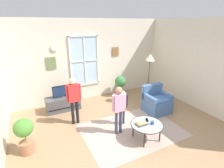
{
  "coord_description": "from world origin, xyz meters",
  "views": [
    {
      "loc": [
        -2.13,
        -3.34,
        2.8
      ],
      "look_at": [
        0.03,
        0.93,
        1.07
      ],
      "focal_mm": 27.45,
      "sensor_mm": 36.0,
      "label": 1
    }
  ],
  "objects": [
    {
      "name": "ground_plane",
      "position": [
        0.0,
        0.0,
        -0.01
      ],
      "size": [
        6.34,
        5.82,
        0.02
      ],
      "primitive_type": "cube",
      "color": "#9E7A56"
    },
    {
      "name": "back_wall",
      "position": [
        -0.01,
        2.67,
        1.47
      ],
      "size": [
        5.74,
        0.17,
        2.94
      ],
      "color": "beige",
      "rests_on": "ground_plane"
    },
    {
      "name": "person_red_shirt",
      "position": [
        -1.12,
        1.03,
        0.88
      ],
      "size": [
        0.42,
        0.19,
        1.4
      ],
      "color": "black",
      "rests_on": "ground_plane"
    },
    {
      "name": "person_pink_shirt",
      "position": [
        -0.23,
        0.05,
        0.83
      ],
      "size": [
        0.4,
        0.18,
        1.32
      ],
      "color": "#333851",
      "rests_on": "ground_plane"
    },
    {
      "name": "remote_near_cup",
      "position": [
        0.38,
        -0.35,
        0.44
      ],
      "size": [
        0.1,
        0.14,
        0.02
      ],
      "primitive_type": "cube",
      "rotation": [
        0.0,
        0.0,
        -0.47
      ],
      "color": "black",
      "rests_on": "coffee_table"
    },
    {
      "name": "area_rug",
      "position": [
        0.16,
        -0.01,
        0.0
      ],
      "size": [
        2.62,
        1.88,
        0.01
      ],
      "primitive_type": "cube",
      "color": "tan",
      "rests_on": "ground_plane"
    },
    {
      "name": "armchair",
      "position": [
        1.47,
        0.56,
        0.33
      ],
      "size": [
        0.76,
        0.74,
        0.87
      ],
      "color": "#476B9E",
      "rests_on": "ground_plane"
    },
    {
      "name": "tv_stand",
      "position": [
        -1.26,
        2.02,
        0.24
      ],
      "size": [
        1.1,
        0.47,
        0.47
      ],
      "color": "#4C4C51",
      "rests_on": "ground_plane"
    },
    {
      "name": "floor_lamp",
      "position": [
        1.57,
        1.16,
        1.52
      ],
      "size": [
        0.32,
        0.32,
        1.81
      ],
      "color": "black",
      "rests_on": "ground_plane"
    },
    {
      "name": "potted_plant_by_window",
      "position": [
        1.03,
        2.19,
        0.53
      ],
      "size": [
        0.43,
        0.43,
        0.83
      ],
      "color": "#4C565B",
      "rests_on": "ground_plane"
    },
    {
      "name": "potted_plant_corner",
      "position": [
        -2.42,
        0.35,
        0.51
      ],
      "size": [
        0.41,
        0.41,
        0.86
      ],
      "color": "#9E6B4C",
      "rests_on": "ground_plane"
    },
    {
      "name": "person_black_shirt",
      "position": [
        0.08,
        0.38,
        0.65
      ],
      "size": [
        0.31,
        0.14,
        1.04
      ],
      "color": "#333851",
      "rests_on": "ground_plane"
    },
    {
      "name": "book_stack",
      "position": [
        0.14,
        -0.43,
        0.46
      ],
      "size": [
        0.26,
        0.19,
        0.07
      ],
      "color": "#4D564B",
      "rests_on": "coffee_table"
    },
    {
      "name": "cup",
      "position": [
        0.4,
        -0.54,
        0.47
      ],
      "size": [
        0.09,
        0.09,
        0.08
      ],
      "primitive_type": "cylinder",
      "color": "#334C8C",
      "rests_on": "coffee_table"
    },
    {
      "name": "side_wall_right",
      "position": [
        2.93,
        0.0,
        1.47
      ],
      "size": [
        0.12,
        5.22,
        2.94
      ],
      "color": "beige",
      "rests_on": "ground_plane"
    },
    {
      "name": "remote_near_books",
      "position": [
        0.4,
        -0.33,
        0.44
      ],
      "size": [
        0.09,
        0.14,
        0.02
      ],
      "primitive_type": "cube",
      "rotation": [
        0.0,
        0.0,
        -0.42
      ],
      "color": "black",
      "rests_on": "coffee_table"
    },
    {
      "name": "television",
      "position": [
        -1.26,
        2.02,
        0.68
      ],
      "size": [
        0.6,
        0.08,
        0.4
      ],
      "color": "#4C4C4C",
      "rests_on": "tv_stand"
    },
    {
      "name": "coffee_table",
      "position": [
        0.28,
        -0.48,
        0.41
      ],
      "size": [
        0.81,
        0.81,
        0.43
      ],
      "color": "#99B2B7",
      "rests_on": "ground_plane"
    }
  ]
}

